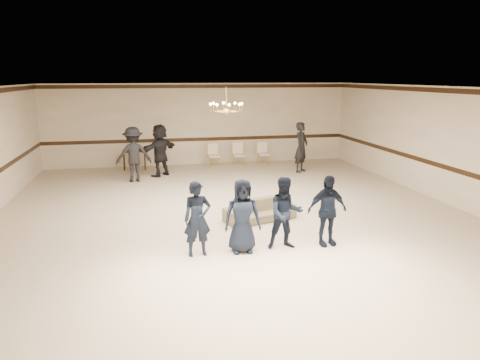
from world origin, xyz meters
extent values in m
cube|color=beige|center=(0.00, 0.00, 0.00)|extent=(12.00, 14.00, 0.01)
cube|color=#33241C|center=(0.00, 0.00, 3.20)|extent=(12.00, 14.00, 0.01)
cube|color=beige|center=(0.00, 7.00, 1.60)|extent=(12.00, 0.01, 3.20)
cube|color=beige|center=(0.00, -7.00, 1.60)|extent=(12.00, 0.01, 3.20)
cube|color=beige|center=(6.00, 0.00, 1.60)|extent=(0.01, 14.00, 3.20)
cube|color=black|center=(0.00, 6.99, 1.00)|extent=(12.00, 0.02, 0.14)
cube|color=black|center=(0.00, 6.99, 3.08)|extent=(12.00, 0.02, 0.14)
imported|color=black|center=(-1.22, -2.47, 0.75)|extent=(0.57, 0.40, 1.49)
imported|color=black|center=(-0.32, -2.47, 0.75)|extent=(0.75, 0.51, 1.49)
imported|color=black|center=(0.58, -2.47, 0.75)|extent=(0.76, 0.61, 1.49)
imported|color=black|center=(1.48, -2.47, 0.75)|extent=(0.90, 0.43, 1.49)
imported|color=#7F7455|center=(0.53, -0.59, 0.25)|extent=(1.87, 1.16, 0.51)
imported|color=black|center=(-2.55, 4.34, 0.92)|extent=(1.28, 0.87, 1.84)
imported|color=black|center=(-1.65, 5.04, 0.92)|extent=(1.64, 1.53, 1.84)
imported|color=black|center=(3.45, 4.64, 0.92)|extent=(0.78, 0.79, 1.84)
cube|color=black|center=(-2.57, 6.38, 0.36)|extent=(0.88, 0.41, 0.73)
camera|label=1|loc=(-2.14, -10.82, 3.47)|focal=33.59mm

